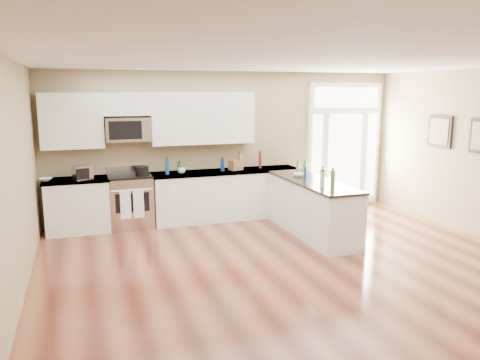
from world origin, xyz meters
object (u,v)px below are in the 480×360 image
(peninsula_cabinet, at_px, (312,209))
(kitchen_range, at_px, (131,201))
(toaster_oven, at_px, (83,173))
(stockpot, at_px, (142,171))

(peninsula_cabinet, relative_size, kitchen_range, 2.15)
(kitchen_range, bearing_deg, toaster_oven, -170.08)
(stockpot, relative_size, toaster_oven, 0.80)
(peninsula_cabinet, xyz_separation_m, stockpot, (-2.68, 1.34, 0.60))
(kitchen_range, bearing_deg, stockpot, -28.36)
(kitchen_range, distance_m, toaster_oven, 0.99)
(kitchen_range, height_order, stockpot, stockpot)
(stockpot, height_order, toaster_oven, toaster_oven)
(kitchen_range, xyz_separation_m, toaster_oven, (-0.79, -0.14, 0.58))
(stockpot, bearing_deg, toaster_oven, -178.49)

